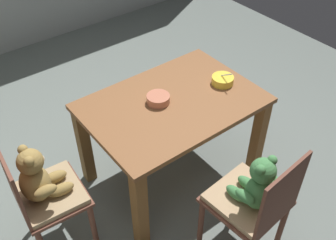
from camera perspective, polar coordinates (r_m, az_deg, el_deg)
ground_plane at (r=3.10m, az=0.57°, el=-7.84°), size 5.20×5.20×0.04m
dining_table at (r=2.68m, az=0.65°, el=0.43°), size 1.15×0.80×0.70m
teddy_chair_near_left at (r=2.39m, az=-17.90°, el=-9.17°), size 0.41×0.43×0.87m
teddy_chair_near_front at (r=2.30m, az=12.47°, el=-10.52°), size 0.45×0.45×0.88m
porridge_bowl_yellow_near_right at (r=2.77m, az=7.91°, el=5.76°), size 0.15×0.16×0.13m
porridge_bowl_terracotta_center at (r=2.57m, az=-1.42°, el=3.08°), size 0.15×0.15×0.05m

